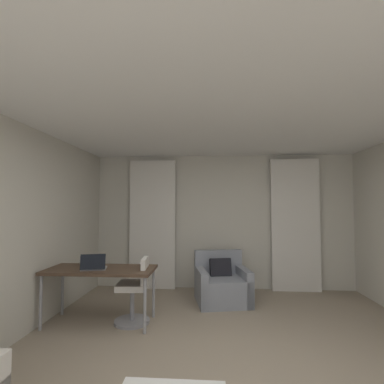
{
  "coord_description": "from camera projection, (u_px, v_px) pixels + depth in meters",
  "views": [
    {
      "loc": [
        -0.2,
        -2.67,
        1.59
      ],
      "look_at": [
        -0.48,
        1.32,
        1.79
      ],
      "focal_mm": 26.72,
      "sensor_mm": 36.0,
      "label": 1
    }
  ],
  "objects": [
    {
      "name": "wall_window",
      "position": [
        222.0,
        221.0,
        5.65
      ],
      "size": [
        5.12,
        0.06,
        2.6
      ],
      "color": "beige",
      "rests_on": "ground"
    },
    {
      "name": "ceiling",
      "position": [
        233.0,
        96.0,
        2.69
      ],
      "size": [
        5.12,
        6.12,
        0.06
      ],
      "primitive_type": "cube",
      "color": "white",
      "rests_on": "wall_left"
    },
    {
      "name": "desk_chair",
      "position": [
        135.0,
        294.0,
        3.92
      ],
      "size": [
        0.48,
        0.48,
        0.88
      ],
      "color": "gray",
      "rests_on": "ground"
    },
    {
      "name": "laptop",
      "position": [
        94.0,
        266.0,
        3.84
      ],
      "size": [
        0.37,
        0.32,
        0.22
      ],
      "color": "#ADADB2",
      "rests_on": "desk"
    },
    {
      "name": "curtain_right_panel",
      "position": [
        295.0,
        224.0,
        5.42
      ],
      "size": [
        0.9,
        0.06,
        2.5
      ],
      "color": "silver",
      "rests_on": "ground"
    },
    {
      "name": "curtain_left_panel",
      "position": [
        153.0,
        224.0,
        5.61
      ],
      "size": [
        0.9,
        0.06,
        2.5
      ],
      "color": "silver",
      "rests_on": "ground"
    },
    {
      "name": "desk",
      "position": [
        101.0,
        273.0,
        3.92
      ],
      "size": [
        1.46,
        0.64,
        0.74
      ],
      "color": "#4C3828",
      "rests_on": "ground"
    },
    {
      "name": "armchair",
      "position": [
        222.0,
        285.0,
        4.77
      ],
      "size": [
        0.97,
        0.94,
        0.82
      ],
      "color": "gray",
      "rests_on": "ground"
    },
    {
      "name": "ground_plane",
      "position": [
        235.0,
        384.0,
        2.56
      ],
      "size": [
        12.0,
        12.0,
        0.0
      ],
      "primitive_type": "plane",
      "color": "gray"
    }
  ]
}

